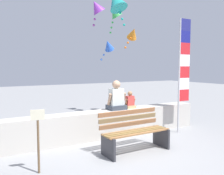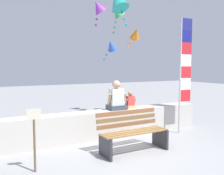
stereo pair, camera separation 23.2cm
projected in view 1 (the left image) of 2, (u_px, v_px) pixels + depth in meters
The scene contains 12 objects.
ground_plane at pixel (128, 153), 5.35m from camera, with size 40.00×40.00×0.00m, color gray.
seawall_ledge at pixel (101, 124), 6.45m from camera, with size 6.12×0.48×0.71m, color #BAB4AB.
park_bench at pixel (134, 132), 5.45m from camera, with size 1.56×0.63×0.88m.
person_adult at pixel (116, 98), 6.61m from camera, with size 0.51×0.38×0.79m.
person_child at pixel (130, 102), 6.84m from camera, with size 0.31×0.23×0.48m.
flag_banner at pixel (183, 66), 6.90m from camera, with size 0.42×0.05×3.19m.
kite_blue at pixel (108, 46), 9.39m from camera, with size 0.63×0.60×0.84m.
kite_purple at pixel (97, 7), 7.91m from camera, with size 0.61×0.58×0.85m.
kite_teal at pixel (116, 1), 7.89m from camera, with size 0.81×0.92×1.16m.
kite_orange at pixel (133, 34), 9.36m from camera, with size 0.59×0.65×0.87m.
kite_green at pixel (115, 12), 9.25m from camera, with size 0.62×0.68×1.04m.
sign_post at pixel (38, 135), 4.28m from camera, with size 0.24×0.06×1.13m.
Camera 1 is at (-2.90, -4.34, 1.88)m, focal length 39.49 mm.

